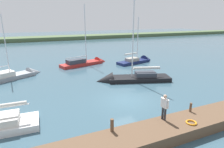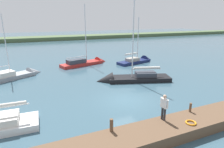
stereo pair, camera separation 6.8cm
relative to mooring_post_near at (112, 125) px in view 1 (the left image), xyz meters
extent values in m
plane|color=#385666|center=(-3.58, -4.93, -1.12)|extent=(200.00, 200.00, 0.00)
cube|color=#4C603D|center=(-3.58, -59.89, -1.12)|extent=(180.00, 8.00, 2.40)
cube|color=brown|center=(-3.58, 0.76, -0.75)|extent=(23.84, 2.17, 0.73)
cylinder|color=brown|center=(0.00, 0.00, 0.00)|extent=(0.20, 0.20, 0.77)
cylinder|color=brown|center=(-5.96, 0.00, -0.06)|extent=(0.16, 0.16, 0.65)
torus|color=orange|center=(-4.84, 1.19, -0.34)|extent=(0.66, 0.66, 0.10)
cube|color=navy|center=(-11.55, -17.50, -1.05)|extent=(6.01, 3.16, 0.71)
cone|color=navy|center=(-14.79, -18.29, -1.05)|extent=(2.06, 2.20, 1.85)
cube|color=gray|center=(-11.25, -17.43, -0.46)|extent=(2.23, 1.81, 0.47)
cylinder|color=silver|center=(-12.31, -17.69, 2.69)|extent=(0.13, 0.13, 6.77)
cylinder|color=silver|center=(-10.94, -17.35, 0.39)|extent=(2.78, 0.77, 0.10)
cylinder|color=silver|center=(-10.94, -17.35, 0.51)|extent=(2.53, 0.81, 0.21)
cube|color=black|center=(-7.59, -9.32, -1.12)|extent=(7.41, 4.26, 0.96)
cone|color=black|center=(-3.72, -10.61, -1.12)|extent=(2.49, 2.63, 2.13)
cube|color=#333842|center=(-8.28, -9.09, -0.37)|extent=(2.62, 2.09, 0.53)
cylinder|color=silver|center=(-6.76, -9.60, 3.91)|extent=(0.13, 0.13, 9.09)
cylinder|color=silver|center=(-8.37, -9.06, 0.28)|extent=(3.25, 1.17, 0.10)
cylinder|color=silver|center=(-8.37, -9.06, 0.40)|extent=(2.99, 1.23, 0.28)
cube|color=gray|center=(6.70, -15.82, -1.09)|extent=(6.57, 4.67, 0.87)
cone|color=gray|center=(3.44, -17.55, -1.09)|extent=(2.33, 2.41, 1.84)
cube|color=silver|center=(7.13, -15.59, -0.37)|extent=(3.08, 2.61, 0.57)
cylinder|color=silver|center=(6.23, -16.06, 2.89)|extent=(0.10, 0.10, 7.09)
cube|color=silver|center=(5.82, -3.99, -0.38)|extent=(1.81, 1.74, 0.52)
cylinder|color=silver|center=(5.75, -3.98, 0.47)|extent=(3.05, 0.24, 0.09)
cylinder|color=silver|center=(5.75, -3.98, 0.59)|extent=(2.76, 0.37, 0.24)
cube|color=#B22823|center=(-3.41, -19.45, -1.10)|extent=(6.92, 3.59, 0.88)
cone|color=#B22823|center=(-7.07, -20.48, -1.10)|extent=(2.12, 2.25, 1.87)
cube|color=#333842|center=(-2.48, -19.19, -0.35)|extent=(3.03, 2.09, 0.63)
cylinder|color=silver|center=(-4.27, -19.70, 3.63)|extent=(0.12, 0.12, 8.58)
cylinder|color=silver|center=(-2.59, -19.23, 0.29)|extent=(3.38, 1.04, 0.10)
cylinder|color=#28282D|center=(-3.56, 0.23, 0.04)|extent=(0.14, 0.14, 0.85)
cylinder|color=#28282D|center=(-3.54, 0.02, 0.04)|extent=(0.14, 0.14, 0.85)
cube|color=white|center=(-3.55, 0.13, 0.77)|extent=(0.28, 0.49, 0.60)
sphere|color=tan|center=(-3.55, 0.13, 1.21)|extent=(0.23, 0.23, 0.23)
cylinder|color=white|center=(-3.59, 0.41, 0.78)|extent=(0.09, 0.09, 0.57)
cylinder|color=white|center=(-3.51, -0.15, 0.78)|extent=(0.09, 0.09, 0.57)
camera|label=1|loc=(3.87, 8.75, 5.83)|focal=30.44mm
camera|label=2|loc=(3.80, 8.77, 5.83)|focal=30.44mm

